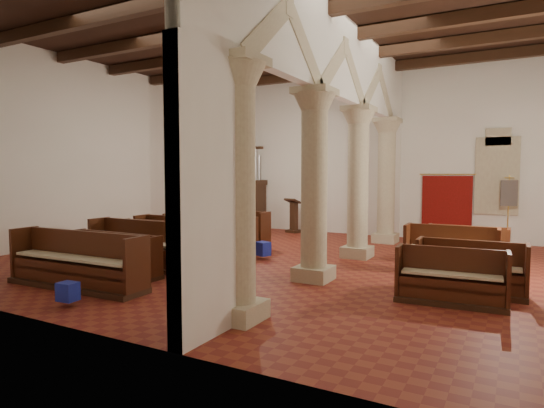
{
  "coord_description": "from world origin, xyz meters",
  "views": [
    {
      "loc": [
        5.6,
        -10.39,
        2.32
      ],
      "look_at": [
        -0.3,
        0.5,
        1.45
      ],
      "focal_mm": 30.0,
      "sensor_mm": 36.0,
      "label": 1
    }
  ],
  "objects": [
    {
      "name": "nave_pew_3",
      "position": [
        -2.24,
        -1.55,
        0.35
      ],
      "size": [
        3.15,
        0.92,
        1.06
      ],
      "rotation": [
        0.0,
        0.0,
        0.07
      ],
      "color": "#351B11",
      "rests_on": "floor"
    },
    {
      "name": "nave_pew_4",
      "position": [
        -2.46,
        -0.79,
        0.37
      ],
      "size": [
        2.79,
        0.83,
        1.11
      ],
      "rotation": [
        0.0,
        0.0,
        0.04
      ],
      "color": "#351B11",
      "rests_on": "floor"
    },
    {
      "name": "nave_pew_2",
      "position": [
        -2.21,
        -2.28,
        0.37
      ],
      "size": [
        3.55,
        0.83,
        1.13
      ],
      "rotation": [
        0.0,
        0.0,
        -0.02
      ],
      "color": "#351B11",
      "rests_on": "floor"
    },
    {
      "name": "aisle_pew_2",
      "position": [
        4.33,
        0.38,
        0.38
      ],
      "size": [
        2.0,
        0.78,
        1.12
      ],
      "rotation": [
        0.0,
        0.0,
        0.02
      ],
      "color": "#351B11",
      "rests_on": "floor"
    },
    {
      "name": "wall_left",
      "position": [
        -7.0,
        0.0,
        3.0
      ],
      "size": [
        0.02,
        12.0,
        6.0
      ],
      "primitive_type": "cube",
      "color": "white",
      "rests_on": "floor"
    },
    {
      "name": "pipe_organ",
      "position": [
        -4.5,
        5.5,
        1.37
      ],
      "size": [
        2.1,
        0.85,
        4.4
      ],
      "color": "#351B11",
      "rests_on": "floor"
    },
    {
      "name": "nave_pew_1",
      "position": [
        -2.38,
        -3.22,
        0.32
      ],
      "size": [
        2.55,
        0.68,
        0.96
      ],
      "rotation": [
        0.0,
        0.0,
        -0.02
      ],
      "color": "#351B11",
      "rests_on": "floor"
    },
    {
      "name": "arcade",
      "position": [
        1.8,
        0.0,
        3.56
      ],
      "size": [
        0.9,
        11.9,
        6.0
      ],
      "color": "beige",
      "rests_on": "floor"
    },
    {
      "name": "processional_banner",
      "position": [
        5.37,
        5.27,
        0.78
      ],
      "size": [
        0.48,
        0.61,
        2.24
      ],
      "rotation": [
        0.0,
        0.0,
        0.43
      ],
      "color": "#351B11",
      "rests_on": "floor"
    },
    {
      "name": "lectern",
      "position": [
        -1.95,
        5.3,
        0.55
      ],
      "size": [
        0.61,
        0.64,
        1.32
      ],
      "rotation": [
        0.0,
        0.0,
        -0.23
      ],
      "color": "#3C2713",
      "rests_on": "floor"
    },
    {
      "name": "hymnal_box_c",
      "position": [
        -0.34,
        0.05,
        0.28
      ],
      "size": [
        0.45,
        0.41,
        0.37
      ],
      "primitive_type": "cube",
      "rotation": [
        0.0,
        0.0,
        -0.37
      ],
      "color": "navy",
      "rests_on": "floor"
    },
    {
      "name": "nave_pew_5",
      "position": [
        -2.31,
        0.32,
        0.35
      ],
      "size": [
        3.03,
        0.74,
        1.07
      ],
      "rotation": [
        0.0,
        0.0,
        -0.01
      ],
      "color": "#351B11",
      "rests_on": "floor"
    },
    {
      "name": "hymnal_box_b",
      "position": [
        -0.06,
        -2.73,
        0.24
      ],
      "size": [
        0.3,
        0.24,
        0.29
      ],
      "primitive_type": "cube",
      "rotation": [
        0.0,
        0.0,
        0.03
      ],
      "color": "navy",
      "rests_on": "floor"
    },
    {
      "name": "tube_heater_b",
      "position": [
        -2.29,
        -2.76,
        0.16
      ],
      "size": [
        0.89,
        0.3,
        0.09
      ],
      "primitive_type": "cylinder",
      "rotation": [
        0.0,
        1.57,
        0.24
      ],
      "color": "white",
      "rests_on": "floor"
    },
    {
      "name": "aisle_pew_0",
      "position": [
        4.62,
        -1.96,
        0.33
      ],
      "size": [
        1.9,
        0.77,
        0.98
      ],
      "rotation": [
        0.0,
        0.0,
        0.06
      ],
      "color": "#351B11",
      "rests_on": "floor"
    },
    {
      "name": "wall_front",
      "position": [
        0.0,
        -6.0,
        3.0
      ],
      "size": [
        14.0,
        0.02,
        6.0
      ],
      "primitive_type": "cube",
      "color": "white",
      "rests_on": "floor"
    },
    {
      "name": "window_back",
      "position": [
        5.0,
        5.98,
        2.2
      ],
      "size": [
        1.0,
        0.03,
        2.2
      ],
      "primitive_type": "cube",
      "color": "#306D4E",
      "rests_on": "wall_back"
    },
    {
      "name": "nave_pew_6",
      "position": [
        -2.54,
        1.14,
        0.38
      ],
      "size": [
        3.35,
        0.83,
        1.15
      ],
      "rotation": [
        0.0,
        0.0,
        0.02
      ],
      "color": "#351B11",
      "rests_on": "floor"
    },
    {
      "name": "floor",
      "position": [
        0.0,
        0.0,
        0.0
      ],
      "size": [
        14.0,
        14.0,
        0.0
      ],
      "primitive_type": "plane",
      "color": "maroon",
      "rests_on": "ground"
    },
    {
      "name": "aisle_pew_3",
      "position": [
        4.57,
        1.36,
        0.34
      ],
      "size": [
        1.86,
        0.71,
        1.02
      ],
      "rotation": [
        0.0,
        0.0,
        -0.01
      ],
      "color": "#351B11",
      "rests_on": "floor"
    },
    {
      "name": "ceiling",
      "position": [
        0.0,
        0.0,
        6.0
      ],
      "size": [
        14.0,
        14.0,
        0.0
      ],
      "primitive_type": "plane",
      "rotation": [
        3.14,
        0.0,
        0.0
      ],
      "color": "black",
      "rests_on": "wall_back"
    },
    {
      "name": "nave_pew_0",
      "position": [
        -2.16,
        -4.34,
        0.37
      ],
      "size": [
        3.29,
        0.86,
        1.13
      ],
      "rotation": [
        0.0,
        0.0,
        0.03
      ],
      "color": "#351B11",
      "rests_on": "floor"
    },
    {
      "name": "wall_back",
      "position": [
        0.0,
        6.0,
        3.0
      ],
      "size": [
        14.0,
        0.02,
        6.0
      ],
      "primitive_type": "cube",
      "color": "white",
      "rests_on": "floor"
    },
    {
      "name": "hymnal_box_a",
      "position": [
        -1.18,
        -5.29,
        0.26
      ],
      "size": [
        0.34,
        0.29,
        0.32
      ],
      "primitive_type": "cube",
      "rotation": [
        0.0,
        0.0,
        0.08
      ],
      "color": "navy",
      "rests_on": "floor"
    },
    {
      "name": "tube_heater_a",
      "position": [
        -1.83,
        -4.46,
        0.16
      ],
      "size": [
        1.07,
        0.13,
        0.11
      ],
      "primitive_type": "cylinder",
      "rotation": [
        0.0,
        1.57,
        0.03
      ],
      "color": "white",
      "rests_on": "floor"
    },
    {
      "name": "aisle_pew_1",
      "position": [
        4.86,
        -1.08,
        0.34
      ],
      "size": [
        1.97,
        0.69,
        1.01
      ],
      "rotation": [
        0.0,
        0.0,
        0.01
      ],
      "color": "#351B11",
      "rests_on": "floor"
    },
    {
      "name": "dossal_curtain",
      "position": [
        3.5,
        5.92,
        1.17
      ],
      "size": [
        1.8,
        0.07,
        2.17
      ],
      "color": "maroon",
      "rests_on": "floor"
    },
    {
      "name": "ceiling_beams",
      "position": [
        0.0,
        0.0,
        5.82
      ],
      "size": [
        13.8,
        11.8,
        0.3
      ],
      "primitive_type": null,
      "color": "#351B11",
      "rests_on": "wall_back"
    }
  ]
}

